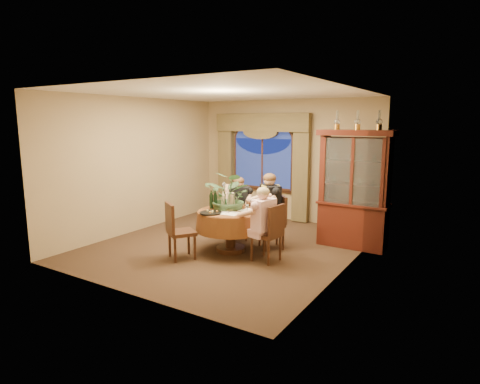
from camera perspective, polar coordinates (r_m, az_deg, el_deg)
The scene contains 35 objects.
floor at distance 7.62m, azimuth -1.77°, elevation -7.60°, with size 5.00×5.00×0.00m, color black.
wall_back at distance 9.49m, azimuth 6.61°, elevation 4.47°, with size 4.50×4.50×0.00m, color #8D7755.
wall_right at distance 6.36m, azimuth 15.29°, elevation 1.49°, with size 5.00×5.00×0.00m, color #8D7755.
ceiling at distance 7.28m, azimuth -1.89°, elevation 13.91°, with size 5.00×5.00×0.00m, color white.
window at distance 9.71m, azimuth 3.21°, elevation 4.05°, with size 1.62×0.10×1.32m, color navy, non-canonical shape.
arched_transom at distance 9.66m, azimuth 3.25°, elevation 8.66°, with size 1.60×0.06×0.44m, color navy, non-canonical shape.
drapery_left at distance 10.21m, azimuth -2.02°, elevation 3.67°, with size 0.38×0.14×2.32m, color #4E4328.
drapery_right at distance 9.23m, azimuth 8.68°, elevation 2.89°, with size 0.38×0.14×2.32m, color #4E4328.
swag_valance at distance 9.58m, azimuth 3.03°, elevation 9.84°, with size 2.45×0.16×0.42m, color #4E4328, non-canonical shape.
dining_table at distance 7.19m, azimuth -1.36°, elevation -5.55°, with size 1.25×1.25×0.75m, color maroon.
china_cabinet at distance 7.60m, azimuth 15.93°, elevation 0.35°, with size 1.33×0.53×2.16m, color #3C140E.
oil_lamp_left at distance 7.61m, azimuth 13.65°, elevation 9.90°, with size 0.11×0.11×0.34m, color #A5722D, non-canonical shape.
oil_lamp_center at distance 7.50m, azimuth 16.39°, elevation 9.78°, with size 0.11×0.11×0.34m, color #A5722D, non-canonical shape.
oil_lamp_right at distance 7.41m, azimuth 19.21°, elevation 9.64°, with size 0.11×0.11×0.34m, color #A5722D, non-canonical shape.
chair_right at distance 6.69m, azimuth 3.75°, elevation -5.82°, with size 0.42×0.42×0.96m, color black.
chair_back_right at distance 7.37m, azimuth 4.49°, elevation -4.35°, with size 0.42×0.42×0.96m, color black.
chair_back at distance 7.96m, azimuth -0.10°, elevation -3.24°, with size 0.42×0.42×0.96m, color black.
chair_front_left at distance 6.86m, azimuth -8.28°, elevation -5.50°, with size 0.42×0.42×0.96m, color black.
person_pink at distance 6.60m, azimuth 3.39°, elevation -4.69°, with size 0.45×0.41×1.26m, color beige, non-canonical shape.
person_back at distance 7.85m, azimuth -0.14°, elevation -2.33°, with size 0.45×0.41×1.25m, color black, non-canonical shape.
person_scarf at distance 7.39m, azimuth 4.32°, elevation -2.62°, with size 0.50×0.45×1.38m, color black, non-canonical shape.
stoneware_vase at distance 7.20m, azimuth -1.27°, elevation -1.27°, with size 0.16×0.16×0.29m, color #8B7459, non-canonical shape.
centerpiece_plant at distance 7.14m, azimuth -1.37°, elevation 2.16°, with size 0.87×0.97×0.76m, color #355332.
olive_bowl at distance 7.03m, azimuth -1.51°, elevation -2.58°, with size 0.14×0.14×0.04m, color #4E5428.
cheese_platter at distance 6.88m, azimuth -4.20°, elevation -2.96°, with size 0.38×0.38×0.02m, color black.
wine_bottle_0 at distance 7.25m, azimuth -3.53°, elevation -1.06°, with size 0.07×0.07×0.33m, color black.
wine_bottle_1 at distance 7.25m, azimuth -4.12°, elevation -1.06°, with size 0.07×0.07×0.33m, color black.
wine_bottle_2 at distance 7.31m, azimuth -2.31°, elevation -0.95°, with size 0.07×0.07×0.33m, color black.
wine_bottle_3 at distance 7.21m, azimuth -2.44°, elevation -1.11°, with size 0.07×0.07×0.33m, color tan.
tasting_paper_0 at distance 6.83m, azimuth -1.00°, elevation -3.10°, with size 0.21×0.30×0.00m, color white.
tasting_paper_1 at distance 7.09m, azimuth 1.03°, elevation -2.61°, with size 0.21×0.30×0.00m, color white.
tasting_paper_2 at distance 6.93m, azimuth -2.68°, elevation -2.93°, with size 0.21×0.30×0.00m, color white.
wine_glass_person_pink at distance 6.80m, azimuth 1.03°, elevation -2.42°, with size 0.07×0.07×0.18m, color silver, non-canonical shape.
wine_glass_person_back at distance 7.47m, azimuth -0.69°, elevation -1.29°, with size 0.07×0.07×0.18m, color silver, non-canonical shape.
wine_glass_person_scarf at distance 7.22m, azimuth 1.70°, elevation -1.69°, with size 0.07×0.07×0.18m, color silver, non-canonical shape.
Camera 1 is at (4.03, -6.04, 2.30)m, focal length 30.00 mm.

